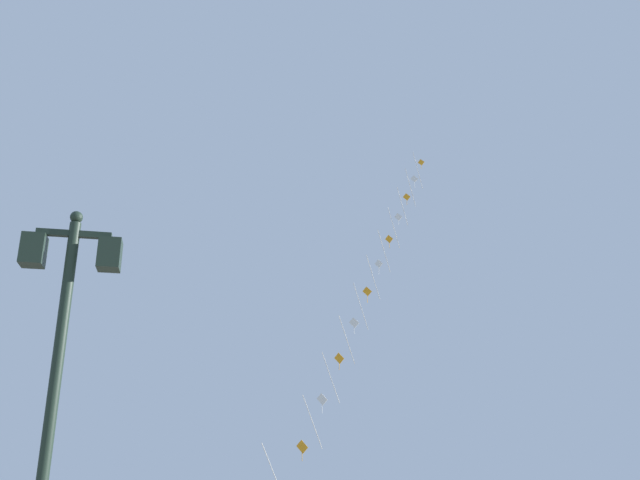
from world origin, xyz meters
TOP-DOWN VIEW (x-y plane):
  - twin_lantern_lamp_post at (-2.19, 6.13)m, footprint 1.20×0.28m
  - kite_train at (6.54, 23.53)m, footprint 9.87×12.78m

SIDE VIEW (x-z plane):
  - twin_lantern_lamp_post at x=-2.19m, z-range 0.97..6.10m
  - kite_train at x=6.54m, z-range 0.42..19.02m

